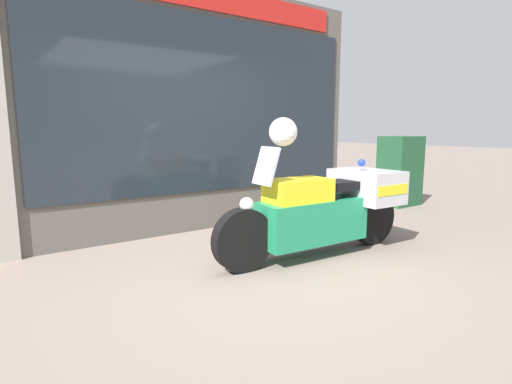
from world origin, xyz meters
name	(u,v)px	position (x,y,z in m)	size (l,w,h in m)	color
ground_plane	(262,270)	(0.00, 0.00, 0.00)	(60.00, 60.00, 0.00)	gray
shop_building	(143,107)	(-0.44, 2.00, 1.67)	(5.89, 0.55, 3.33)	#56514C
window_display	(204,195)	(0.43, 2.03, 0.45)	(4.44, 0.30, 1.88)	slate
paramedic_motorcycle	(328,206)	(0.94, 0.01, 0.55)	(2.48, 0.83, 1.23)	black
utility_cabinet	(400,171)	(4.15, 1.36, 0.64)	(0.70, 0.54, 1.27)	#1E4C2D
white_helmet	(283,132)	(0.30, 0.05, 1.37)	(0.29, 0.29, 0.29)	white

